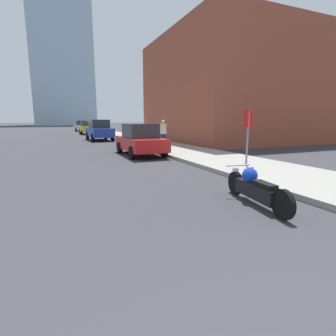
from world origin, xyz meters
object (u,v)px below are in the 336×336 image
at_px(parked_car_silver, 81,126).
at_px(stop_sign, 248,128).
at_px(parked_car_yellow, 88,128).
at_px(parked_car_red, 140,140).
at_px(parked_car_blue, 99,130).
at_px(motorcycle, 255,188).
at_px(pedestrian, 163,133).

bearing_deg(parked_car_silver, stop_sign, -84.97).
xyz_separation_m(parked_car_yellow, stop_sign, (2.55, -27.94, 0.69)).
relative_size(parked_car_red, parked_car_blue, 0.95).
bearing_deg(motorcycle, parked_car_silver, 97.90).
height_order(parked_car_yellow, pedestrian, pedestrian).
relative_size(parked_car_red, pedestrian, 2.45).
distance_m(parked_car_yellow, pedestrian, 20.29).
bearing_deg(parked_car_silver, parked_car_yellow, -89.15).
relative_size(motorcycle, parked_car_yellow, 0.55).
bearing_deg(parked_car_blue, parked_car_yellow, 85.62).
bearing_deg(parked_car_yellow, motorcycle, -90.29).
xyz_separation_m(parked_car_silver, pedestrian, (2.28, -30.79, 0.16)).
height_order(motorcycle, pedestrian, pedestrian).
height_order(parked_car_blue, pedestrian, parked_car_blue).
xyz_separation_m(parked_car_red, parked_car_yellow, (-0.14, 22.49, 0.03)).
height_order(motorcycle, stop_sign, stop_sign).
bearing_deg(parked_car_yellow, stop_sign, -85.08).
relative_size(parked_car_blue, parked_car_yellow, 1.03).
bearing_deg(parked_car_red, motorcycle, -91.08).
xyz_separation_m(motorcycle, parked_car_silver, (0.10, 41.94, 0.47)).
distance_m(parked_car_red, parked_car_yellow, 22.49).
distance_m(parked_car_red, parked_car_silver, 33.13).
bearing_deg(parked_car_red, parked_car_blue, 91.80).
bearing_deg(motorcycle, pedestrian, 85.98).
bearing_deg(parked_car_yellow, parked_car_silver, 89.15).
bearing_deg(motorcycle, parked_car_red, 97.11).
height_order(motorcycle, parked_car_blue, parked_car_blue).
distance_m(parked_car_yellow, parked_car_silver, 10.64).
height_order(parked_car_yellow, stop_sign, stop_sign).
bearing_deg(parked_car_silver, motorcycle, -88.73).
bearing_deg(pedestrian, stop_sign, -88.79).
relative_size(motorcycle, parked_car_red, 0.56).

